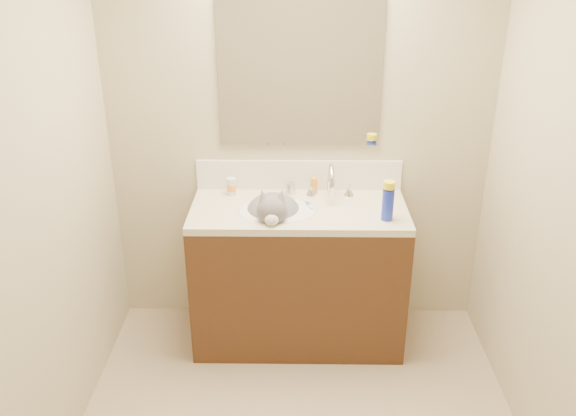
{
  "coord_description": "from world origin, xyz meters",
  "views": [
    {
      "loc": [
        -0.02,
        -2.09,
        2.26
      ],
      "look_at": [
        -0.06,
        0.92,
        0.88
      ],
      "focal_mm": 38.0,
      "sensor_mm": 36.0,
      "label": 1
    }
  ],
  "objects_px": {
    "vanity_cabinet": "(298,277)",
    "silver_jar": "(290,188)",
    "pill_bottle": "(231,186)",
    "faucet": "(331,184)",
    "amber_bottle": "(314,185)",
    "basin": "(277,221)",
    "cat": "(273,214)",
    "spray_can": "(388,205)"
  },
  "relations": [
    {
      "from": "cat",
      "to": "pill_bottle",
      "type": "bearing_deg",
      "value": 138.72
    },
    {
      "from": "vanity_cabinet",
      "to": "silver_jar",
      "type": "relative_size",
      "value": 18.22
    },
    {
      "from": "basin",
      "to": "amber_bottle",
      "type": "distance_m",
      "value": 0.34
    },
    {
      "from": "silver_jar",
      "to": "amber_bottle",
      "type": "relative_size",
      "value": 0.69
    },
    {
      "from": "pill_bottle",
      "to": "silver_jar",
      "type": "xyz_separation_m",
      "value": [
        0.34,
        0.02,
        -0.02
      ]
    },
    {
      "from": "cat",
      "to": "faucet",
      "type": "bearing_deg",
      "value": 28.38
    },
    {
      "from": "pill_bottle",
      "to": "spray_can",
      "type": "distance_m",
      "value": 0.92
    },
    {
      "from": "cat",
      "to": "silver_jar",
      "type": "bearing_deg",
      "value": 69.23
    },
    {
      "from": "faucet",
      "to": "vanity_cabinet",
      "type": "bearing_deg",
      "value": -142.71
    },
    {
      "from": "basin",
      "to": "pill_bottle",
      "type": "xyz_separation_m",
      "value": [
        -0.27,
        0.21,
        0.12
      ]
    },
    {
      "from": "basin",
      "to": "amber_bottle",
      "type": "xyz_separation_m",
      "value": [
        0.21,
        0.24,
        0.12
      ]
    },
    {
      "from": "vanity_cabinet",
      "to": "faucet",
      "type": "distance_m",
      "value": 0.58
    },
    {
      "from": "silver_jar",
      "to": "basin",
      "type": "bearing_deg",
      "value": -106.59
    },
    {
      "from": "pill_bottle",
      "to": "silver_jar",
      "type": "height_order",
      "value": "pill_bottle"
    },
    {
      "from": "basin",
      "to": "cat",
      "type": "bearing_deg",
      "value": -161.09
    },
    {
      "from": "silver_jar",
      "to": "spray_can",
      "type": "bearing_deg",
      "value": -33.73
    },
    {
      "from": "faucet",
      "to": "silver_jar",
      "type": "height_order",
      "value": "faucet"
    },
    {
      "from": "pill_bottle",
      "to": "spray_can",
      "type": "bearing_deg",
      "value": -20.86
    },
    {
      "from": "faucet",
      "to": "cat",
      "type": "distance_m",
      "value": 0.38
    },
    {
      "from": "vanity_cabinet",
      "to": "pill_bottle",
      "type": "height_order",
      "value": "pill_bottle"
    },
    {
      "from": "basin",
      "to": "silver_jar",
      "type": "distance_m",
      "value": 0.26
    },
    {
      "from": "pill_bottle",
      "to": "silver_jar",
      "type": "bearing_deg",
      "value": 3.26
    },
    {
      "from": "basin",
      "to": "silver_jar",
      "type": "height_order",
      "value": "silver_jar"
    },
    {
      "from": "amber_bottle",
      "to": "spray_can",
      "type": "xyz_separation_m",
      "value": [
        0.38,
        -0.35,
        0.04
      ]
    },
    {
      "from": "faucet",
      "to": "cat",
      "type": "height_order",
      "value": "faucet"
    },
    {
      "from": "vanity_cabinet",
      "to": "pill_bottle",
      "type": "xyz_separation_m",
      "value": [
        -0.39,
        0.18,
        0.5
      ]
    },
    {
      "from": "basin",
      "to": "faucet",
      "type": "relative_size",
      "value": 1.61
    },
    {
      "from": "silver_jar",
      "to": "amber_bottle",
      "type": "xyz_separation_m",
      "value": [
        0.14,
        0.01,
        0.01
      ]
    },
    {
      "from": "silver_jar",
      "to": "amber_bottle",
      "type": "bearing_deg",
      "value": 2.59
    },
    {
      "from": "pill_bottle",
      "to": "amber_bottle",
      "type": "distance_m",
      "value": 0.48
    },
    {
      "from": "basin",
      "to": "vanity_cabinet",
      "type": "bearing_deg",
      "value": 14.04
    },
    {
      "from": "pill_bottle",
      "to": "silver_jar",
      "type": "relative_size",
      "value": 1.52
    },
    {
      "from": "cat",
      "to": "silver_jar",
      "type": "height_order",
      "value": "cat"
    },
    {
      "from": "cat",
      "to": "amber_bottle",
      "type": "distance_m",
      "value": 0.34
    },
    {
      "from": "pill_bottle",
      "to": "amber_bottle",
      "type": "xyz_separation_m",
      "value": [
        0.48,
        0.03,
        -0.0
      ]
    },
    {
      "from": "basin",
      "to": "spray_can",
      "type": "xyz_separation_m",
      "value": [
        0.59,
        -0.12,
        0.16
      ]
    },
    {
      "from": "faucet",
      "to": "amber_bottle",
      "type": "distance_m",
      "value": 0.12
    },
    {
      "from": "silver_jar",
      "to": "spray_can",
      "type": "relative_size",
      "value": 0.39
    },
    {
      "from": "cat",
      "to": "pill_bottle",
      "type": "distance_m",
      "value": 0.34
    },
    {
      "from": "vanity_cabinet",
      "to": "silver_jar",
      "type": "xyz_separation_m",
      "value": [
        -0.05,
        0.2,
        0.48
      ]
    },
    {
      "from": "basin",
      "to": "silver_jar",
      "type": "bearing_deg",
      "value": 73.41
    },
    {
      "from": "faucet",
      "to": "amber_bottle",
      "type": "xyz_separation_m",
      "value": [
        -0.09,
        0.07,
        -0.04
      ]
    }
  ]
}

